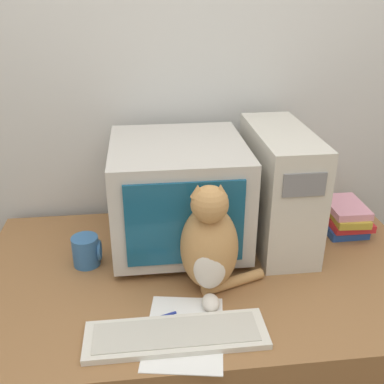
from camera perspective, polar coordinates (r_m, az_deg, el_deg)
wall_back at (r=1.80m, az=-0.52°, el=12.61°), size 7.00×0.05×2.50m
desk at (r=1.78m, az=1.48°, el=-19.88°), size 1.50×0.88×0.77m
crt_monitor at (r=1.58m, az=-1.73°, el=-0.18°), size 0.46×0.47×0.38m
computer_tower at (r=1.63m, az=10.89°, el=0.65°), size 0.19×0.48×0.42m
keyboard at (r=1.27m, az=-2.00°, el=-17.68°), size 0.49×0.15×0.02m
cat at (r=1.37m, az=2.12°, el=-6.73°), size 0.28×0.27×0.36m
book_stack at (r=1.81m, az=18.86°, el=-3.05°), size 0.16×0.21×0.11m
pen at (r=1.33m, az=-4.88°, el=-15.82°), size 0.13×0.05×0.01m
paper_sheet at (r=1.29m, az=-0.96°, el=-17.36°), size 0.26×0.33×0.00m
mug at (r=1.56m, az=-13.22°, el=-7.29°), size 0.10×0.09×0.10m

